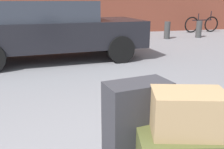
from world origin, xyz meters
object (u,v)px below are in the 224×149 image
Objects in this scene: duffel_bag_tan_topmost_pile at (188,112)px; parked_car at (52,29)px; bollard_kerb_near at (133,31)px; bollard_kerb_far at (199,29)px; suitcase_charcoal_rear_left at (137,123)px; bollard_kerb_mid at (167,30)px; bicycle_leaning at (202,24)px.

parked_car reaches higher than duffel_bag_tan_topmost_pile.
bollard_kerb_near is 2.78m from bollard_kerb_far.
suitcase_charcoal_rear_left is 0.88× the size of bollard_kerb_mid.
duffel_bag_tan_topmost_pile is 8.50m from bollard_kerb_mid.
bicycle_leaning reaches higher than bollard_kerb_near.
bollard_kerb_near is (-3.90, -1.51, -0.04)m from bicycle_leaning.
suitcase_charcoal_rear_left is 1.36× the size of duffel_bag_tan_topmost_pile.
parked_car is 6.73× the size of bollard_kerb_far.
bollard_kerb_near is at bearing 180.00° from bollard_kerb_far.
bollard_kerb_mid is (3.67, 7.66, -0.47)m from duffel_bag_tan_topmost_pile.
bollard_kerb_far is at bearing 0.00° from bollard_kerb_mid.
suitcase_charcoal_rear_left is at bearing -84.70° from parked_car.
parked_car is at bearing 85.79° from suitcase_charcoal_rear_left.
bicycle_leaning is at bearing 30.54° from parked_car.
bollard_kerb_near is 1.00× the size of bollard_kerb_far.
bollard_kerb_far is (5.28, 7.41, -0.30)m from suitcase_charcoal_rear_left.
duffel_bag_tan_topmost_pile reaches higher than suitcase_charcoal_rear_left.
parked_car is 2.51× the size of bicycle_leaning.
bicycle_leaning reaches higher than suitcase_charcoal_rear_left.
bollard_kerb_near and bollard_kerb_mid have the same top height.
bicycle_leaning is at bearing 31.21° from bollard_kerb_mid.
bicycle_leaning is at bearing 72.19° from duffel_bag_tan_topmost_pile.
suitcase_charcoal_rear_left is 4.90m from parked_car.
parked_car is at bearing -149.85° from bollard_kerb_mid.
bollard_kerb_mid and bollard_kerb_far have the same top height.
bicycle_leaning is 2.68× the size of bollard_kerb_far.
bicycle_leaning is at bearing 53.53° from bollard_kerb_far.
suitcase_charcoal_rear_left is 0.13× the size of parked_car.
bicycle_leaning is (6.85, 4.04, -0.39)m from parked_car.
parked_car is 6.73× the size of bollard_kerb_mid.
suitcase_charcoal_rear_left is 0.33× the size of bicycle_leaning.
bicycle_leaning is 2.68× the size of bollard_kerb_mid.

